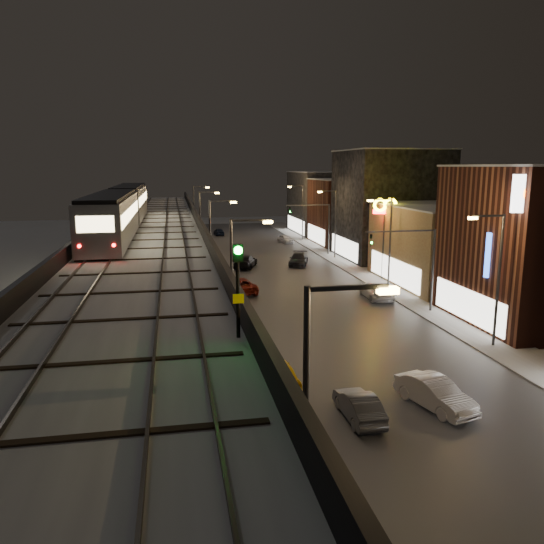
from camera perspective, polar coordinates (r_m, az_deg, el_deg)
ground at (r=21.90m, az=1.91°, el=-21.97°), size 220.00×220.00×0.00m
road_surface at (r=55.42m, az=1.66°, el=-1.22°), size 17.00×120.00×0.06m
sidewalk_right at (r=58.32m, az=11.30°, el=-0.76°), size 4.00×120.00×0.14m
under_viaduct_pavement at (r=54.24m, az=-12.43°, el=-1.76°), size 11.00×120.00×0.06m
elevated_viaduct at (r=50.16m, az=-12.80°, el=3.67°), size 9.00×100.00×6.30m
viaduct_trackbed at (r=50.19m, az=-12.84°, el=4.56°), size 8.40×100.00×0.32m
viaduct_parapet_streetside at (r=50.19m, az=-7.87°, el=5.27°), size 0.30×100.00×1.10m
viaduct_parapet_far at (r=50.53m, az=-17.80°, el=4.88°), size 0.30×100.00×1.10m
building_b at (r=45.90m, az=27.17°, el=2.60°), size 12.20×12.20×12.16m
building_c at (r=57.75m, az=18.56°, el=2.79°), size 12.20×15.20×8.16m
building_d at (r=71.75m, az=12.51°, el=7.06°), size 12.20×13.20×14.16m
building_e at (r=84.92m, az=8.75°, el=6.46°), size 12.20×12.20×10.16m
building_f at (r=98.17m, az=6.05°, el=7.45°), size 12.20×16.20×11.16m
streetlight_left_0 at (r=14.98m, az=4.68°, el=-15.62°), size 2.57×0.28×9.00m
streetlight_left_1 at (r=31.80m, az=-3.86°, el=-1.04°), size 2.57×0.28×9.00m
streetlight_right_1 at (r=37.81m, az=22.92°, el=0.06°), size 2.56×0.28×9.00m
streetlight_left_2 at (r=49.46m, az=-6.34°, el=3.33°), size 2.57×0.28×9.00m
streetlight_right_2 at (r=53.52m, az=12.33°, el=3.74°), size 2.56×0.28×9.00m
streetlight_left_3 at (r=67.31m, az=-7.52°, el=5.40°), size 2.57×0.28×9.00m
streetlight_right_3 at (r=70.34m, az=6.64°, el=5.67°), size 2.56×0.28×9.00m
streetlight_left_4 at (r=85.21m, az=-8.21°, el=6.59°), size 2.57×0.28×9.00m
streetlight_right_4 at (r=87.63m, az=3.15°, el=6.82°), size 2.56×0.28×9.00m
traffic_light_rig_a at (r=45.17m, az=15.66°, el=1.28°), size 6.10×0.34×7.00m
traffic_light_rig_b at (r=73.02m, az=5.26°, el=5.32°), size 6.10×0.34×7.00m
subway_train at (r=50.13m, az=-15.80°, el=6.65°), size 2.89×35.38×3.45m
rail_signal at (r=16.52m, az=-3.68°, el=-0.01°), size 0.35×0.43×3.04m
car_taxi at (r=29.88m, az=0.48°, el=-10.81°), size 2.24×4.66×1.54m
car_near_white at (r=26.61m, az=9.30°, el=-14.11°), size 1.46×4.05×1.33m
car_mid_silver at (r=51.07m, az=-3.64°, el=-1.50°), size 3.56×5.71×1.47m
car_mid_dark at (r=63.67m, az=-2.88°, el=1.08°), size 3.78×5.68×1.53m
car_far_white at (r=94.44m, az=-5.73°, el=4.29°), size 1.79×3.83×1.27m
car_onc_silver at (r=28.54m, az=17.12°, el=-12.47°), size 2.78×4.85×1.51m
car_onc_dark at (r=49.71m, az=11.28°, el=-2.14°), size 2.42×4.89×1.33m
car_onc_white at (r=65.30m, az=2.87°, el=1.32°), size 3.62×5.54×1.49m
car_onc_red at (r=84.61m, az=1.45°, el=3.55°), size 2.30×4.09×1.32m
sign_mcdonalds at (r=57.48m, az=12.04°, el=5.97°), size 2.61×0.63×8.76m
sign_citgo at (r=37.97m, az=25.96°, el=5.43°), size 2.43×0.39×11.53m
sign_carwash at (r=41.11m, az=22.83°, el=0.82°), size 1.43×0.35×7.43m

